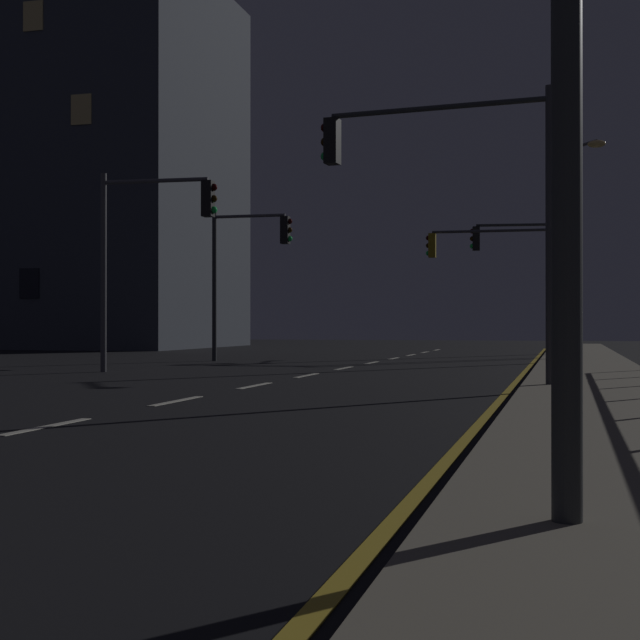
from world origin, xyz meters
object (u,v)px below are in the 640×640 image
object	(u,v)px
traffic_light_near_right	(247,256)
traffic_light_far_left	(522,259)
street_lamp_across_street	(574,253)
building_distant	(21,171)
street_lamp_median	(566,229)
traffic_light_overhead_east	(447,178)
traffic_light_far_right	(151,232)
traffic_light_mid_right	(498,261)

from	to	relation	value
traffic_light_near_right	traffic_light_far_left	world-z (taller)	traffic_light_far_left
street_lamp_across_street	building_distant	distance (m)	32.05
traffic_light_near_right	street_lamp_median	distance (m)	10.88
traffic_light_overhead_east	traffic_light_near_right	bearing A→B (deg)	125.18
traffic_light_far_right	traffic_light_near_right	bearing A→B (deg)	90.25
traffic_light_far_left	street_lamp_median	bearing A→B (deg)	-73.31
traffic_light_near_right	street_lamp_median	size ratio (longest dim) A/B	0.75
traffic_light_near_right	traffic_light_mid_right	bearing A→B (deg)	35.61
traffic_light_near_right	street_lamp_median	world-z (taller)	street_lamp_median
traffic_light_mid_right	traffic_light_far_left	world-z (taller)	traffic_light_far_left
traffic_light_far_left	traffic_light_far_right	xyz separation A→B (m)	(-9.05, -14.68, -0.13)
traffic_light_far_left	traffic_light_overhead_east	bearing A→B (deg)	-91.75
street_lamp_median	street_lamp_across_street	bearing A→B (deg)	88.23
traffic_light_mid_right	street_lamp_median	size ratio (longest dim) A/B	0.73
traffic_light_overhead_east	traffic_light_far_right	bearing A→B (deg)	153.17
traffic_light_far_right	building_distant	bearing A→B (deg)	128.92
traffic_light_overhead_east	street_lamp_median	size ratio (longest dim) A/B	0.81
traffic_light_mid_right	traffic_light_overhead_east	xyz separation A→B (m)	(0.27, -17.95, 0.46)
traffic_light_overhead_east	street_lamp_median	distance (m)	13.49
traffic_light_mid_right	street_lamp_median	distance (m)	5.36
street_lamp_across_street	building_distant	size ratio (longest dim) A/B	0.30
traffic_light_mid_right	street_lamp_median	xyz separation A→B (m)	(2.56, -4.66, 0.70)
traffic_light_near_right	traffic_light_overhead_east	xyz separation A→B (m)	(8.50, -12.06, 0.52)
traffic_light_far_right	street_lamp_median	xyz separation A→B (m)	(10.75, 9.01, 0.70)
traffic_light_far_left	building_distant	bearing A→B (deg)	160.72
traffic_light_far_left	traffic_light_mid_right	bearing A→B (deg)	-130.16
traffic_light_near_right	traffic_light_far_right	world-z (taller)	traffic_light_far_right
traffic_light_mid_right	traffic_light_overhead_east	distance (m)	17.96
street_lamp_median	traffic_light_overhead_east	bearing A→B (deg)	-99.74
traffic_light_far_left	building_distant	size ratio (longest dim) A/B	0.23
traffic_light_far_left	street_lamp_across_street	distance (m)	5.91
building_distant	traffic_light_overhead_east	bearing A→B (deg)	-45.60
traffic_light_overhead_east	building_distant	xyz separation A→B (m)	(-28.55, 29.15, 6.03)
traffic_light_overhead_east	street_lamp_across_street	bearing A→B (deg)	83.87
traffic_light_mid_right	traffic_light_overhead_east	size ratio (longest dim) A/B	0.91
traffic_light_mid_right	traffic_light_overhead_east	world-z (taller)	traffic_light_overhead_east
traffic_light_near_right	traffic_light_far_left	bearing A→B (deg)	37.25
traffic_light_mid_right	street_lamp_median	bearing A→B (deg)	-61.24
traffic_light_far_right	traffic_light_overhead_east	distance (m)	9.50
traffic_light_mid_right	building_distant	bearing A→B (deg)	158.38
traffic_light_far_right	street_lamp_median	size ratio (longest dim) A/B	0.76
traffic_light_near_right	traffic_light_overhead_east	size ratio (longest dim) A/B	0.93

